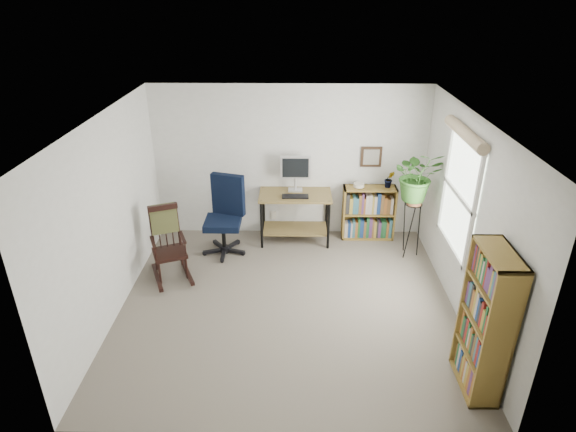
{
  "coord_description": "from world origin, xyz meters",
  "views": [
    {
      "loc": [
        0.09,
        -5.06,
        3.69
      ],
      "look_at": [
        0.0,
        0.4,
        1.05
      ],
      "focal_mm": 30.0,
      "sensor_mm": 36.0,
      "label": 1
    }
  ],
  "objects_px": {
    "tall_bookshelf": "(486,322)",
    "rocking_chair": "(169,244)",
    "office_chair": "(222,217)",
    "low_bookshelf": "(368,213)",
    "desk": "(295,217)"
  },
  "relations": [
    {
      "from": "desk",
      "to": "rocking_chair",
      "type": "relative_size",
      "value": 1.06
    },
    {
      "from": "desk",
      "to": "tall_bookshelf",
      "type": "bearing_deg",
      "value": -58.97
    },
    {
      "from": "rocking_chair",
      "to": "office_chair",
      "type": "bearing_deg",
      "value": 24.36
    },
    {
      "from": "rocking_chair",
      "to": "low_bookshelf",
      "type": "height_order",
      "value": "rocking_chair"
    },
    {
      "from": "office_chair",
      "to": "rocking_chair",
      "type": "height_order",
      "value": "office_chair"
    },
    {
      "from": "desk",
      "to": "tall_bookshelf",
      "type": "height_order",
      "value": "tall_bookshelf"
    },
    {
      "from": "office_chair",
      "to": "tall_bookshelf",
      "type": "relative_size",
      "value": 0.77
    },
    {
      "from": "desk",
      "to": "office_chair",
      "type": "bearing_deg",
      "value": -158.87
    },
    {
      "from": "rocking_chair",
      "to": "low_bookshelf",
      "type": "relative_size",
      "value": 1.21
    },
    {
      "from": "tall_bookshelf",
      "to": "rocking_chair",
      "type": "bearing_deg",
      "value": 151.27
    },
    {
      "from": "rocking_chair",
      "to": "tall_bookshelf",
      "type": "relative_size",
      "value": 0.67
    },
    {
      "from": "desk",
      "to": "rocking_chair",
      "type": "distance_m",
      "value": 2.04
    },
    {
      "from": "low_bookshelf",
      "to": "tall_bookshelf",
      "type": "relative_size",
      "value": 0.56
    },
    {
      "from": "desk",
      "to": "tall_bookshelf",
      "type": "distance_m",
      "value": 3.57
    },
    {
      "from": "desk",
      "to": "rocking_chair",
      "type": "bearing_deg",
      "value": -147.28
    }
  ]
}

